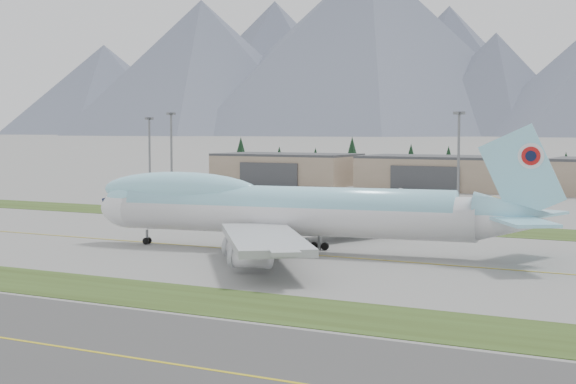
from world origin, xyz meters
The scene contains 11 objects.
ground centered at (0.00, 0.00, 0.00)m, with size 7000.00×7000.00×0.00m, color slate.
grass_strip_near centered at (0.00, -38.00, 0.00)m, with size 400.00×14.00×0.08m, color #314117.
grass_strip_far centered at (0.00, 45.00, 0.00)m, with size 400.00×18.00×0.08m, color #314117.
taxiway_line_main centered at (0.00, 0.00, 0.00)m, with size 400.00×0.40×0.02m, color gold.
boeing_747_freighter centered at (9.47, 1.97, 6.68)m, with size 77.28×65.80×20.27m.
hangar_left centered at (-70.00, 149.90, 5.39)m, with size 48.00×26.60×10.80m.
hangar_center centered at (-15.00, 149.90, 5.39)m, with size 48.00×26.60×10.80m.
floodlight_masts centered at (-32.91, 110.00, 16.55)m, with size 159.56×9.38×24.59m.
service_vehicle_a centered at (-21.28, 133.12, 0.00)m, with size 1.58×3.92×1.34m, color white.
service_vehicle_b centered at (12.07, 115.79, 0.00)m, with size 1.20×3.41×1.12m, color gold.
conifer_belt centered at (5.07, 211.33, 7.14)m, with size 268.06×14.96×16.18m.
Camera 1 is at (75.36, -120.79, 19.55)m, focal length 55.00 mm.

